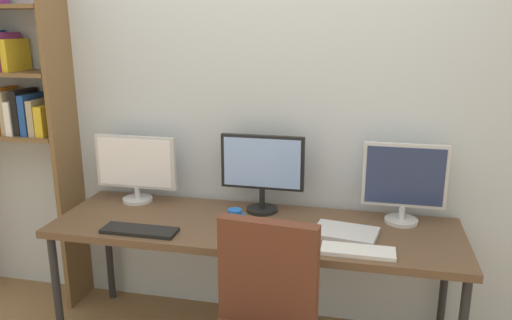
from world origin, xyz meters
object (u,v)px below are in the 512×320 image
object	(u,v)px
monitor_right	(404,181)
laptop_closed	(345,233)
monitor_left	(136,166)
keyboard_right	(358,251)
mouse_right_side	(273,241)
coffee_mug	(235,217)
keyboard_left	(140,230)
monitor_center	(262,168)
mouse_left_side	(256,237)
desk	(254,233)

from	to	relation	value
monitor_right	laptop_closed	size ratio (longest dim) A/B	1.38
monitor_left	keyboard_right	distance (m)	1.43
mouse_right_side	coffee_mug	xyz separation A→B (m)	(-0.24, 0.20, 0.03)
keyboard_left	laptop_closed	size ratio (longest dim) A/B	1.24
monitor_center	laptop_closed	world-z (taller)	monitor_center
keyboard_left	mouse_left_side	bearing A→B (deg)	3.37
keyboard_left	laptop_closed	bearing A→B (deg)	10.96
desk	keyboard_left	bearing A→B (deg)	-157.67
desk	mouse_left_side	size ratio (longest dim) A/B	22.90
monitor_center	keyboard_left	distance (m)	0.76
monitor_center	keyboard_left	size ratio (longest dim) A/B	1.20
mouse_left_side	mouse_right_side	xyz separation A→B (m)	(0.09, -0.03, 0.00)
monitor_right	keyboard_right	world-z (taller)	monitor_right
monitor_center	coffee_mug	xyz separation A→B (m)	(-0.10, -0.24, -0.21)
mouse_right_side	coffee_mug	bearing A→B (deg)	141.09
laptop_closed	desk	bearing A→B (deg)	-173.88
coffee_mug	desk	bearing A→B (deg)	16.75
keyboard_right	monitor_center	bearing A→B (deg)	141.70
monitor_left	laptop_closed	size ratio (longest dim) A/B	1.57
monitor_left	mouse_right_side	distance (m)	1.04
keyboard_left	mouse_left_side	size ratio (longest dim) A/B	4.14
mouse_right_side	laptop_closed	xyz separation A→B (m)	(0.34, 0.20, -0.00)
monitor_left	keyboard_left	size ratio (longest dim) A/B	1.27
desk	mouse_right_side	world-z (taller)	mouse_right_side
monitor_right	keyboard_left	xyz separation A→B (m)	(-1.34, -0.44, -0.23)
desk	monitor_right	distance (m)	0.86
monitor_center	keyboard_left	xyz separation A→B (m)	(-0.56, -0.44, -0.25)
keyboard_left	coffee_mug	bearing A→B (deg)	23.43
keyboard_left	keyboard_right	world-z (taller)	same
monitor_left	laptop_closed	distance (m)	1.31
keyboard_left	laptop_closed	world-z (taller)	laptop_closed
monitor_right	mouse_right_side	world-z (taller)	monitor_right
monitor_center	mouse_left_side	distance (m)	0.48
monitor_center	monitor_right	xyz separation A→B (m)	(0.78, 0.00, -0.02)
mouse_left_side	mouse_right_side	bearing A→B (deg)	-18.93
keyboard_left	coffee_mug	distance (m)	0.51
keyboard_left	coffee_mug	world-z (taller)	coffee_mug
monitor_center	coffee_mug	size ratio (longest dim) A/B	4.51
desk	mouse_left_side	world-z (taller)	mouse_left_side
mouse_left_side	mouse_right_side	size ratio (longest dim) A/B	1.00
monitor_right	coffee_mug	size ratio (longest dim) A/B	4.16
keyboard_left	mouse_right_side	bearing A→B (deg)	0.40
mouse_left_side	keyboard_right	bearing A→B (deg)	-4.11
mouse_right_side	desk	bearing A→B (deg)	123.19
mouse_right_side	laptop_closed	world-z (taller)	mouse_right_side
monitor_center	laptop_closed	size ratio (longest dim) A/B	1.49
monitor_right	monitor_center	bearing A→B (deg)	-180.00
monitor_left	monitor_center	distance (m)	0.78
monitor_center	laptop_closed	distance (m)	0.60
monitor_center	coffee_mug	distance (m)	0.34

